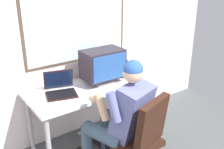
# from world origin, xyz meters

# --- Properties ---
(wall_rear) EXTENTS (4.85, 0.08, 2.50)m
(wall_rear) POSITION_xyz_m (0.01, 2.24, 1.27)
(wall_rear) COLOR silver
(wall_rear) RESTS_ON ground
(desk) EXTENTS (1.51, 0.66, 0.76)m
(desk) POSITION_xyz_m (0.20, 1.85, 0.68)
(desk) COLOR gray
(desk) RESTS_ON ground
(office_chair) EXTENTS (0.55, 0.55, 0.92)m
(office_chair) POSITION_xyz_m (0.25, 1.05, 0.52)
(office_chair) COLOR black
(office_chair) RESTS_ON ground
(person_seated) EXTENTS (0.65, 0.89, 1.25)m
(person_seated) POSITION_xyz_m (0.19, 1.30, 0.64)
(person_seated) COLOR #3C5265
(person_seated) RESTS_ON ground
(crt_monitor) EXTENTS (0.48, 0.31, 0.40)m
(crt_monitor) POSITION_xyz_m (0.36, 1.87, 0.98)
(crt_monitor) COLOR beige
(crt_monitor) RESTS_ON desk
(laptop) EXTENTS (0.39, 0.39, 0.24)m
(laptop) POSITION_xyz_m (-0.18, 1.90, 0.82)
(laptop) COLOR black
(laptop) RESTS_ON desk
(wine_glass) EXTENTS (0.09, 0.09, 0.14)m
(wine_glass) POSITION_xyz_m (0.70, 1.74, 0.85)
(wine_glass) COLOR silver
(wine_glass) RESTS_ON desk
(desk_speaker) EXTENTS (0.09, 0.08, 0.18)m
(desk_speaker) POSITION_xyz_m (0.74, 1.97, 0.85)
(desk_speaker) COLOR black
(desk_speaker) RESTS_ON desk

